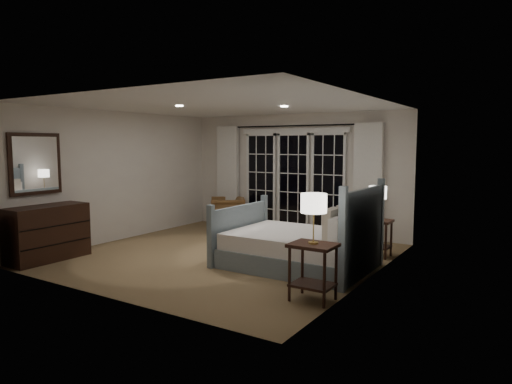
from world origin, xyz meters
The scene contains 20 objects.
floor centered at (0.00, 0.00, 0.00)m, with size 5.00×5.00×0.00m, color olive.
ceiling centered at (0.00, 0.00, 2.50)m, with size 5.00×5.00×0.00m, color white.
wall_left centered at (-2.50, 0.00, 1.25)m, with size 0.02×5.00×2.50m, color silver.
wall_right centered at (2.50, 0.00, 1.25)m, with size 0.02×5.00×2.50m, color silver.
wall_back centered at (0.00, 2.50, 1.25)m, with size 5.00×0.02×2.50m, color silver.
wall_front centered at (0.00, -2.50, 1.25)m, with size 5.00×0.02×2.50m, color silver.
french_doors centered at (0.00, 2.46, 1.09)m, with size 2.50×0.04×2.20m.
curtain_rod centered at (0.00, 2.40, 2.25)m, with size 0.03×0.03×3.50m, color black.
curtain_left centered at (-1.65, 2.38, 1.15)m, with size 0.55×0.10×2.25m, color white.
curtain_right centered at (1.65, 2.38, 1.15)m, with size 0.55×0.10×2.25m, color white.
downlight_a centered at (0.80, 0.60, 2.49)m, with size 0.12×0.12×0.01m, color white.
downlight_b centered at (-0.60, -0.40, 2.49)m, with size 0.12×0.12×0.01m, color white.
bed centered at (1.42, 0.01, 0.32)m, with size 2.16×1.54×1.25m.
nightstand_left centered at (2.22, -1.25, 0.46)m, with size 0.54×0.43×0.69m.
nightstand_right centered at (2.19, 1.29, 0.41)m, with size 0.48×0.38×0.62m.
lamp_left centered at (2.22, -1.25, 1.17)m, with size 0.31×0.31×0.60m.
lamp_right centered at (2.19, 1.29, 1.07)m, with size 0.29×0.29×0.56m.
armchair centered at (-1.46, 2.10, 0.34)m, with size 0.74×0.76×0.69m, color brown.
dresser centered at (-2.23, -1.79, 0.44)m, with size 0.53×1.25×0.89m.
mirror centered at (-2.47, -1.79, 1.55)m, with size 0.05×0.85×1.00m.
Camera 1 is at (4.50, -6.10, 1.87)m, focal length 32.00 mm.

